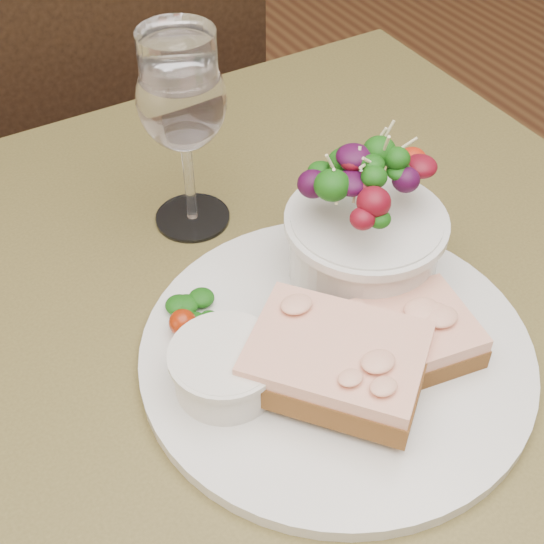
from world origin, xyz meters
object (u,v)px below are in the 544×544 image
cafe_table (271,421)px  chair_far (115,250)px  ramekin (226,367)px  sandwich_back (336,360)px  wine_glass (182,106)px  salad_bowl (367,219)px  sandwich_front (403,338)px  dinner_plate (336,352)px

cafe_table → chair_far: (0.07, 0.67, -0.36)m
cafe_table → ramekin: (-0.05, -0.02, 0.13)m
sandwich_back → wine_glass: wine_glass is taller
salad_bowl → sandwich_front: bearing=-105.1°
chair_far → wine_glass: 0.77m
chair_far → sandwich_front: (0.01, -0.74, 0.48)m
sandwich_front → salad_bowl: salad_bowl is taller
cafe_table → chair_far: bearing=84.3°
dinner_plate → ramekin: 0.09m
cafe_table → sandwich_front: sandwich_front is taller
sandwich_front → sandwich_back: sandwich_back is taller
cafe_table → chair_far: size_ratio=0.89×
wine_glass → dinner_plate: bearing=-83.7°
chair_far → sandwich_back: size_ratio=5.77×
chair_far → sandwich_front: bearing=93.2°
sandwich_back → wine_glass: bearing=140.8°
cafe_table → dinner_plate: (0.04, -0.04, 0.11)m
dinner_plate → wine_glass: bearing=96.3°
dinner_plate → wine_glass: wine_glass is taller
salad_bowl → wine_glass: (-0.09, 0.15, 0.05)m
cafe_table → dinner_plate: 0.12m
cafe_table → wine_glass: wine_glass is taller
sandwich_front → ramekin: bearing=172.0°
sandwich_front → ramekin: 0.14m
ramekin → salad_bowl: bearing=17.2°
dinner_plate → chair_far: bearing=87.7°
wine_glass → cafe_table: bearing=-95.3°
dinner_plate → sandwich_front: bearing=-33.8°
chair_far → sandwich_back: chair_far is taller
sandwich_back → ramekin: size_ratio=2.05×
sandwich_front → chair_far: bearing=99.7°
sandwich_back → wine_glass: 0.25m
sandwich_front → sandwich_back: bearing=-172.1°
wine_glass → chair_far: bearing=84.2°
dinner_plate → ramekin: size_ratio=4.01×
dinner_plate → wine_glass: size_ratio=1.75×
ramekin → wine_glass: wine_glass is taller
ramekin → wine_glass: bearing=71.2°
chair_far → wine_glass: wine_glass is taller
ramekin → salad_bowl: size_ratio=0.60×
ramekin → dinner_plate: bearing=-7.6°
ramekin → salad_bowl: 0.17m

